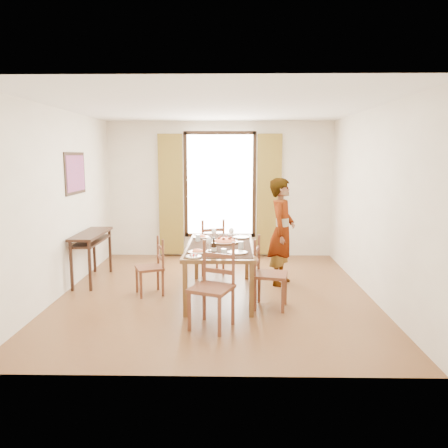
{
  "coord_description": "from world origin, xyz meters",
  "views": [
    {
      "loc": [
        0.24,
        -6.28,
        2.03
      ],
      "look_at": [
        0.12,
        0.26,
        1.0
      ],
      "focal_mm": 35.0,
      "sensor_mm": 36.0,
      "label": 1
    }
  ],
  "objects_px": {
    "pasta_platter": "(225,240)",
    "console_table": "(91,240)",
    "man": "(282,232)",
    "dining_table": "(220,249)"
  },
  "relations": [
    {
      "from": "pasta_platter",
      "to": "console_table",
      "type": "bearing_deg",
      "value": 164.74
    },
    {
      "from": "console_table",
      "to": "man",
      "type": "height_order",
      "value": "man"
    },
    {
      "from": "dining_table",
      "to": "pasta_platter",
      "type": "xyz_separation_m",
      "value": [
        0.07,
        0.12,
        0.11
      ]
    },
    {
      "from": "console_table",
      "to": "dining_table",
      "type": "distance_m",
      "value": 2.22
    },
    {
      "from": "man",
      "to": "pasta_platter",
      "type": "height_order",
      "value": "man"
    },
    {
      "from": "man",
      "to": "console_table",
      "type": "bearing_deg",
      "value": 106.77
    },
    {
      "from": "dining_table",
      "to": "man",
      "type": "distance_m",
      "value": 1.15
    },
    {
      "from": "dining_table",
      "to": "man",
      "type": "bearing_deg",
      "value": 32.92
    },
    {
      "from": "dining_table",
      "to": "man",
      "type": "xyz_separation_m",
      "value": [
        0.96,
        0.62,
        0.15
      ]
    },
    {
      "from": "console_table",
      "to": "pasta_platter",
      "type": "relative_size",
      "value": 3.0
    }
  ]
}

